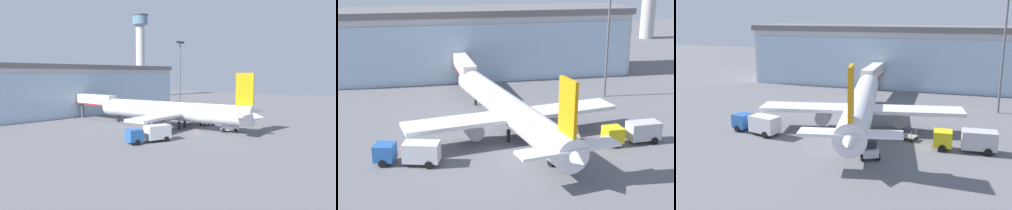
{
  "view_description": "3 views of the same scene",
  "coord_description": "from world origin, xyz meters",
  "views": [
    {
      "loc": [
        -49.31,
        -35.97,
        10.89
      ],
      "look_at": [
        0.3,
        7.85,
        4.57
      ],
      "focal_mm": 35.0,
      "sensor_mm": 36.0,
      "label": 1
    },
    {
      "loc": [
        -12.92,
        -49.35,
        21.85
      ],
      "look_at": [
        0.46,
        9.04,
        3.44
      ],
      "focal_mm": 50.0,
      "sensor_mm": 36.0,
      "label": 2
    },
    {
      "loc": [
        12.87,
        -46.33,
        16.42
      ],
      "look_at": [
        -1.73,
        5.43,
        3.51
      ],
      "focal_mm": 42.0,
      "sensor_mm": 36.0,
      "label": 3
    }
  ],
  "objects": [
    {
      "name": "ground",
      "position": [
        0.0,
        0.0,
        0.0
      ],
      "size": [
        240.0,
        240.0,
        0.0
      ],
      "primitive_type": "plane",
      "color": "slate"
    },
    {
      "name": "jet_bridge",
      "position": [
        -2.36,
        29.16,
        4.56
      ],
      "size": [
        2.38,
        13.6,
        5.94
      ],
      "rotation": [
        0.0,
        0.0,
        1.58
      ],
      "color": "beige",
      "rests_on": "ground"
    },
    {
      "name": "airplane",
      "position": [
        0.51,
        6.63,
        3.39
      ],
      "size": [
        28.5,
        37.49,
        11.05
      ],
      "rotation": [
        0.0,
        0.0,
        1.73
      ],
      "color": "silver",
      "rests_on": "ground"
    },
    {
      "name": "safety_cone_wingtip",
      "position": [
        -13.57,
        5.03,
        0.28
      ],
      "size": [
        0.36,
        0.36,
        0.55
      ],
      "primitive_type": "cone",
      "color": "orange",
      "rests_on": "ground"
    },
    {
      "name": "apron_light_mast",
      "position": [
        20.33,
        21.14,
        11.6
      ],
      "size": [
        3.2,
        0.4,
        19.68
      ],
      "color": "#59595E",
      "rests_on": "ground"
    },
    {
      "name": "pushback_tug",
      "position": [
        4.0,
        -4.58,
        0.97
      ],
      "size": [
        3.25,
        3.67,
        2.3
      ],
      "rotation": [
        0.0,
        0.0,
        2.02
      ],
      "color": "silver",
      "rests_on": "ground"
    },
    {
      "name": "safety_cone_nose",
      "position": [
        -0.4,
        -0.05,
        0.28
      ],
      "size": [
        0.36,
        0.36,
        0.55
      ],
      "primitive_type": "cone",
      "color": "orange",
      "rests_on": "ground"
    },
    {
      "name": "terminal_building",
      "position": [
        -0.0,
        41.73,
        6.64
      ],
      "size": [
        64.98,
        15.13,
        13.28
      ],
      "rotation": [
        0.0,
        0.0,
        -0.03
      ],
      "color": "#B9B9B9",
      "rests_on": "ground"
    },
    {
      "name": "baggage_cart",
      "position": [
        7.34,
        3.1,
        0.5
      ],
      "size": [
        3.16,
        2.4,
        1.5
      ],
      "rotation": [
        0.0,
        0.0,
        5.97
      ],
      "color": "#9E998C",
      "rests_on": "ground"
    },
    {
      "name": "catering_truck",
      "position": [
        -12.62,
        0.23,
        1.47
      ],
      "size": [
        7.62,
        4.2,
        2.65
      ],
      "rotation": [
        0.0,
        0.0,
        2.85
      ],
      "color": "#2659A5",
      "rests_on": "ground"
    },
    {
      "name": "fuel_truck",
      "position": [
        14.93,
        0.59,
        1.47
      ],
      "size": [
        7.36,
        2.67,
        2.65
      ],
      "rotation": [
        0.0,
        0.0,
        3.17
      ],
      "color": "yellow",
      "rests_on": "ground"
    }
  ]
}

